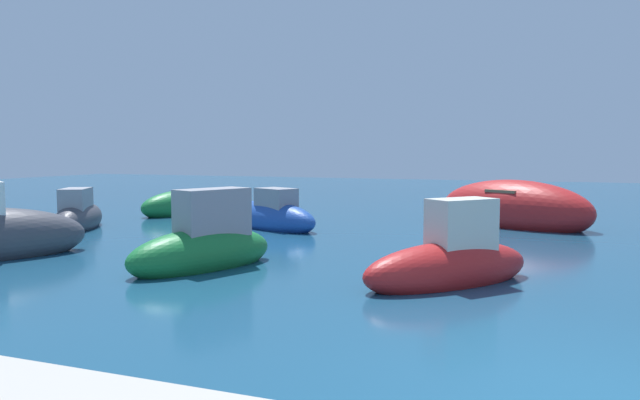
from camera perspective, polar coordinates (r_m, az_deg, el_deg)
name	(u,v)px	position (r m, az deg, el deg)	size (l,w,h in m)	color
moored_boat_1	(204,246)	(11.74, -10.76, -4.23)	(2.19, 3.33, 1.71)	#197233
moored_boat_3	(513,209)	(18.78, 17.63, -0.83)	(5.19, 3.97, 1.74)	#B21E1E
moored_boat_4	(270,216)	(17.40, -4.66, -1.54)	(3.79, 2.59, 1.38)	#1E479E
moored_boat_5	(187,205)	(21.62, -12.32, -0.48)	(2.38, 3.82, 1.11)	#197233
moored_boat_6	(451,262)	(10.39, 12.11, -5.68)	(2.92, 3.21, 1.62)	#B21E1E
moored_boat_8	(78,216)	(18.62, -21.65, -1.43)	(2.35, 3.18, 1.37)	#3F3F47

